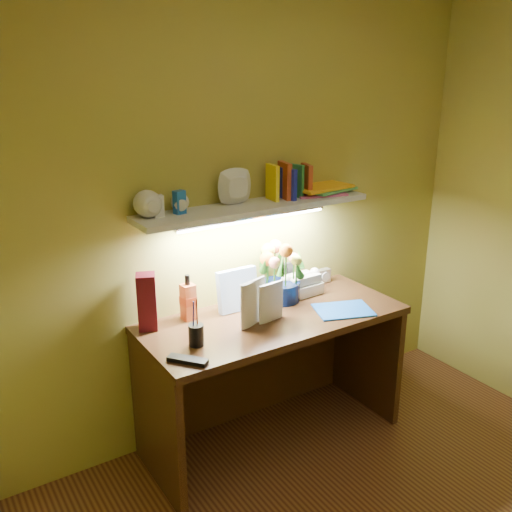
{
  "coord_description": "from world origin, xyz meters",
  "views": [
    {
      "loc": [
        -1.54,
        -1.05,
        2.0
      ],
      "look_at": [
        -0.01,
        1.35,
        1.04
      ],
      "focal_mm": 40.0,
      "sensor_mm": 36.0,
      "label": 1
    }
  ],
  "objects_px": {
    "telephone": "(300,282)",
    "desk_clock": "(323,276)",
    "desk": "(273,379)",
    "flower_bouquet": "(281,268)",
    "whisky_bottle": "(188,297)"
  },
  "relations": [
    {
      "from": "telephone",
      "to": "desk_clock",
      "type": "bearing_deg",
      "value": 14.32
    },
    {
      "from": "desk",
      "to": "flower_bouquet",
      "type": "height_order",
      "value": "flower_bouquet"
    },
    {
      "from": "flower_bouquet",
      "to": "telephone",
      "type": "distance_m",
      "value": 0.2
    },
    {
      "from": "desk",
      "to": "telephone",
      "type": "height_order",
      "value": "telephone"
    },
    {
      "from": "desk_clock",
      "to": "whisky_bottle",
      "type": "distance_m",
      "value": 0.92
    },
    {
      "from": "whisky_bottle",
      "to": "flower_bouquet",
      "type": "bearing_deg",
      "value": -4.99
    },
    {
      "from": "flower_bouquet",
      "to": "desk",
      "type": "bearing_deg",
      "value": -133.91
    },
    {
      "from": "desk_clock",
      "to": "telephone",
      "type": "bearing_deg",
      "value": -163.67
    },
    {
      "from": "flower_bouquet",
      "to": "desk_clock",
      "type": "relative_size",
      "value": 4.53
    },
    {
      "from": "desk",
      "to": "desk_clock",
      "type": "bearing_deg",
      "value": 24.86
    },
    {
      "from": "telephone",
      "to": "desk_clock",
      "type": "distance_m",
      "value": 0.23
    },
    {
      "from": "telephone",
      "to": "desk_clock",
      "type": "relative_size",
      "value": 2.65
    },
    {
      "from": "desk",
      "to": "whisky_bottle",
      "type": "distance_m",
      "value": 0.66
    },
    {
      "from": "whisky_bottle",
      "to": "desk",
      "type": "bearing_deg",
      "value": -28.13
    },
    {
      "from": "desk_clock",
      "to": "whisky_bottle",
      "type": "relative_size",
      "value": 0.34
    }
  ]
}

